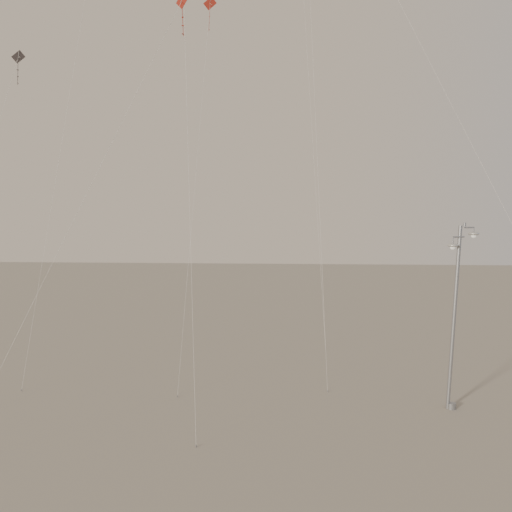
{
  "coord_description": "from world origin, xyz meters",
  "views": [
    {
      "loc": [
        1.54,
        -23.52,
        9.82
      ],
      "look_at": [
        -0.44,
        5.0,
        7.5
      ],
      "focal_mm": 40.0,
      "sensor_mm": 36.0,
      "label": 1
    }
  ],
  "objects": [
    {
      "name": "kite_3",
      "position": [
        -5.71,
        0.7,
        13.77
      ],
      "size": [
        8.34,
        5.63,
        19.29
      ],
      "rotation": [
        0.0,
        0.0,
        -0.08
      ],
      "color": "maroon",
      "rests_on": "ground"
    },
    {
      "name": "kite_5",
      "position": [
        2.28,
        21.28,
        22.85
      ],
      "size": [
        1.99,
        6.13,
        29.53
      ],
      "rotation": [
        0.0,
        0.0,
        -1.05
      ],
      "color": "maroon",
      "rests_on": "ground"
    },
    {
      "name": "kite_1",
      "position": [
        -4.43,
        7.41,
        20.67
      ],
      "size": [
        2.79,
        11.76,
        28.96
      ],
      "rotation": [
        0.0,
        0.0,
        -0.84
      ],
      "color": "#332C2A",
      "rests_on": "ground"
    },
    {
      "name": "ground",
      "position": [
        0.0,
        0.0,
        0.0
      ],
      "size": [
        160.0,
        160.0,
        0.0
      ],
      "primitive_type": "plane",
      "color": "gray",
      "rests_on": "ground"
    },
    {
      "name": "street_lamp",
      "position": [
        9.37,
        4.54,
        4.91
      ],
      "size": [
        1.58,
        0.83,
        9.21
      ],
      "color": "gray",
      "rests_on": "ground"
    },
    {
      "name": "kite_7",
      "position": [
        -5.0,
        18.12,
        20.69
      ],
      "size": [
        1.04,
        16.0,
        26.03
      ],
      "rotation": [
        0.0,
        0.0,
        0.57
      ],
      "color": "maroon",
      "rests_on": "ground"
    },
    {
      "name": "kite_4",
      "position": [
        8.54,
        8.81,
        18.24
      ],
      "size": [
        9.72,
        10.24,
        24.83
      ],
      "rotation": [
        0.0,
        0.0,
        1.59
      ],
      "color": "#332C2A",
      "rests_on": "ground"
    }
  ]
}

